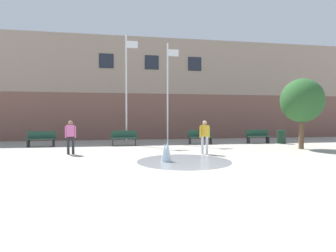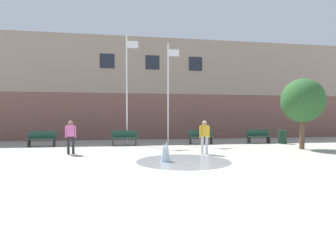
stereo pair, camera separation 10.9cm
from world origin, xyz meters
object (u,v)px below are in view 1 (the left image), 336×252
Objects in this scene: adult_near_bench at (71,135)px; flagpole_left at (127,86)px; park_bench_center at (124,138)px; park_bench_under_left_flagpole at (41,139)px; flagpole_right at (168,90)px; trash_can at (281,137)px; park_bench_far_right at (258,136)px; street_tree_near_building at (302,101)px; park_bench_near_trashcan at (200,137)px; adult_in_red at (205,134)px.

flagpole_left reaches higher than adult_near_bench.
park_bench_center is 4.36m from adult_near_bench.
flagpole_right is (7.79, 0.73, 3.09)m from park_bench_under_left_flagpole.
flagpole_right is at bearing 169.74° from trash_can.
park_bench_far_right is at bearing -171.12° from adult_near_bench.
park_bench_near_trashcan is at bearing 143.79° from street_tree_near_building.
adult_near_bench is 6.33m from adult_in_red.
street_tree_near_building is (12.15, 0.14, 1.73)m from adult_near_bench.
street_tree_near_building is (14.54, -3.55, 2.18)m from park_bench_under_left_flagpole.
flagpole_right reaches higher than adult_in_red.
park_bench_far_right is 0.41× the size of street_tree_near_building.
trash_can is (1.44, -0.49, -0.03)m from park_bench_far_right.
flagpole_right is at bearing 16.50° from park_bench_center.
adult_near_bench is at bearing -141.05° from adult_in_red.
flagpole_right is 8.19m from trash_can.
park_bench_under_left_flagpole is 4.87m from park_bench_center.
adult_in_red is 1.77× the size of trash_can.
park_bench_near_trashcan is 5.48m from trash_can.
adult_near_bench reaches higher than park_bench_far_right.
park_bench_near_trashcan is at bearing -162.38° from adult_near_bench.
park_bench_near_trashcan is 1.00× the size of park_bench_far_right.
street_tree_near_building reaches higher than park_bench_under_left_flagpole.
flagpole_right reaches higher than park_bench_under_left_flagpole.
flagpole_right reaches higher than park_bench_near_trashcan.
park_bench_far_right is at bearing 0.05° from park_bench_center.
park_bench_near_trashcan is 1.78× the size of trash_can.
adult_near_bench is 5.90m from flagpole_left.
park_bench_near_trashcan is at bearing 174.26° from trash_can.
park_bench_center is 0.24× the size of flagpole_right.
adult_in_red is at bearing 162.80° from adult_near_bench.
park_bench_under_left_flagpole is 1.01× the size of adult_near_bench.
park_bench_far_right is at bearing 161.19° from trash_can.
trash_can is 0.23× the size of street_tree_near_building.
street_tree_near_building reaches higher than adult_near_bench.
adult_near_bench is (2.39, -3.69, 0.45)m from park_bench_under_left_flagpole.
flagpole_right is (-6.01, 0.86, 3.09)m from park_bench_far_right.
park_bench_near_trashcan is at bearing -9.61° from flagpole_left.
adult_in_red reaches higher than trash_can.
adult_in_red is at bearing -50.13° from park_bench_center.
street_tree_near_building is at bearing -103.42° from trash_can.
adult_near_bench is at bearing -140.68° from flagpole_right.
adult_in_red reaches higher than park_bench_far_right.
flagpole_left is 10.46m from street_tree_near_building.
adult_near_bench reaches higher than trash_can.
trash_can is at bearing -7.55° from flagpole_left.
park_bench_under_left_flagpole is 0.41× the size of street_tree_near_building.
park_bench_center is 4.34m from flagpole_right.
flagpole_left is at bearing 155.70° from street_tree_near_building.
park_bench_near_trashcan reaches higher than trash_can.
flagpole_right is at bearing 5.36° from park_bench_under_left_flagpole.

